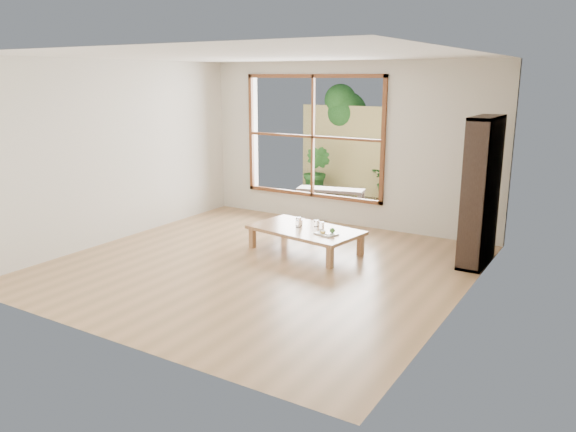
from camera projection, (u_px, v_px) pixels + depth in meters
name	position (u px, v px, depth m)	size (l,w,h in m)	color
ground	(262.00, 265.00, 7.24)	(5.00, 5.00, 0.00)	tan
low_table	(305.00, 231.00, 7.73)	(1.62, 1.08, 0.33)	tan
floor_cushion	(291.00, 227.00, 8.92)	(0.51, 0.51, 0.07)	white
bookshelf	(481.00, 192.00, 7.09)	(0.30, 0.85, 1.89)	#30231B
glass_tall	(298.00, 222.00, 7.76)	(0.08, 0.08, 0.14)	silver
glass_mid	(321.00, 226.00, 7.65)	(0.08, 0.08, 0.11)	silver
glass_short	(316.00, 223.00, 7.82)	(0.07, 0.07, 0.09)	silver
glass_small	(300.00, 223.00, 7.86)	(0.06, 0.06, 0.08)	silver
food_tray	(327.00, 233.00, 7.42)	(0.33, 0.27, 0.09)	white
deck	(342.00, 206.00, 10.49)	(2.80, 2.00, 0.05)	#3D332C
garden_bench	(331.00, 192.00, 10.09)	(1.25, 0.62, 0.38)	#30231B
bamboo_fence	(365.00, 152.00, 11.10)	(2.80, 0.06, 1.80)	tan
shrub_right	(391.00, 181.00, 10.68)	(0.72, 0.62, 0.79)	#255C22
shrub_left	(317.00, 171.00, 11.16)	(0.56, 0.45, 1.01)	#255C22
garden_tree	(342.00, 113.00, 11.52)	(1.04, 0.85, 2.22)	#4C3D2D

